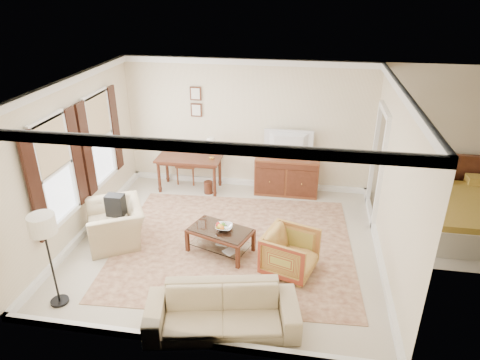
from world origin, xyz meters
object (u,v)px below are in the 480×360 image
(club_armchair, at_px, (115,218))
(sofa, at_px, (222,305))
(sideboard, at_px, (287,175))
(coffee_table, at_px, (220,234))
(striped_armchair, at_px, (290,251))
(tv, at_px, (289,136))
(writing_desk, at_px, (189,162))

(club_armchair, xyz_separation_m, sofa, (2.36, -1.83, -0.08))
(sideboard, relative_size, coffee_table, 1.13)
(sofa, bearing_deg, striped_armchair, 48.21)
(tv, distance_m, sofa, 4.42)
(writing_desk, relative_size, striped_armchair, 1.76)
(sofa, bearing_deg, writing_desk, 99.67)
(coffee_table, xyz_separation_m, striped_armchair, (1.24, -0.37, 0.06))
(tv, relative_size, striped_armchair, 1.24)
(sideboard, height_order, sofa, sideboard)
(sideboard, xyz_separation_m, coffee_table, (-0.99, -2.49, -0.08))
(coffee_table, distance_m, sofa, 1.85)
(striped_armchair, relative_size, sofa, 0.39)
(sideboard, distance_m, tv, 0.93)
(club_armchair, bearing_deg, striped_armchair, 53.39)
(striped_armchair, bearing_deg, writing_desk, 60.07)
(writing_desk, xyz_separation_m, tv, (2.18, 0.14, 0.69))
(coffee_table, bearing_deg, writing_desk, 117.22)
(sideboard, relative_size, sofa, 0.67)
(writing_desk, xyz_separation_m, coffee_table, (1.20, -2.33, -0.32))
(coffee_table, bearing_deg, sofa, -77.27)
(coffee_table, bearing_deg, sideboard, 68.41)
(sideboard, xyz_separation_m, club_armchair, (-2.94, -2.47, 0.06))
(coffee_table, bearing_deg, tv, 68.26)
(striped_armchair, relative_size, club_armchair, 0.73)
(sideboard, xyz_separation_m, striped_armchair, (0.25, -2.86, -0.02))
(striped_armchair, distance_m, club_armchair, 3.22)
(sideboard, bearing_deg, coffee_table, -111.59)
(striped_armchair, bearing_deg, tv, 23.13)
(writing_desk, bearing_deg, tv, 3.67)
(tv, height_order, coffee_table, tv)
(writing_desk, xyz_separation_m, striped_armchair, (2.44, -2.70, -0.27))
(tv, relative_size, club_armchair, 0.91)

